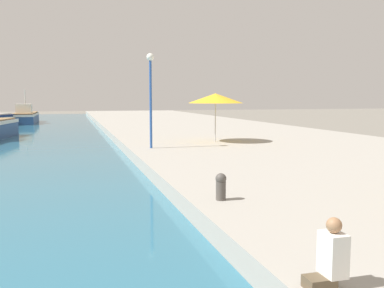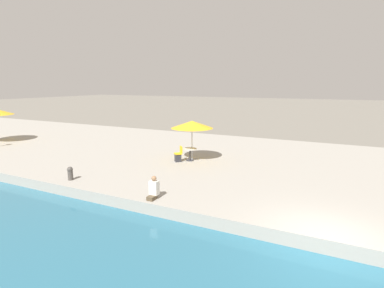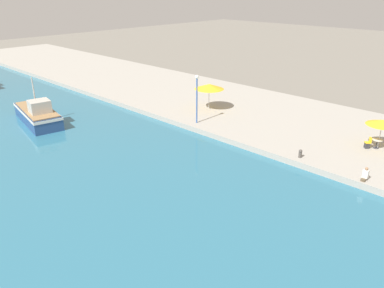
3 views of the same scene
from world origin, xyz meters
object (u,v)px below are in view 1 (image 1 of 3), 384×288
cafe_umbrella_white (215,98)px  lamppost (151,84)px  mooring_bollard (221,186)px  fishing_boat_far (26,116)px  person_at_quay (330,257)px

cafe_umbrella_white → lamppost: lamppost is taller
mooring_bollard → lamppost: size_ratio=0.14×
fishing_boat_far → lamppost: (8.75, -32.26, 2.80)m
cafe_umbrella_white → person_at_quay: 18.49m
fishing_boat_far → cafe_umbrella_white: (12.73, -30.27, 2.12)m
mooring_bollard → lamppost: lamppost is taller
mooring_bollard → lamppost: 11.29m
fishing_boat_far → person_at_quay: size_ratio=9.21×
lamppost → cafe_umbrella_white: bearing=26.5°
person_at_quay → mooring_bollard: size_ratio=1.42×
mooring_bollard → person_at_quay: bearing=-92.9°
person_at_quay → mooring_bollard: (0.25, 4.88, -0.06)m
fishing_boat_far → mooring_bollard: size_ratio=13.08×
cafe_umbrella_white → mooring_bollard: 13.78m
mooring_bollard → fishing_boat_far: bearing=101.0°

